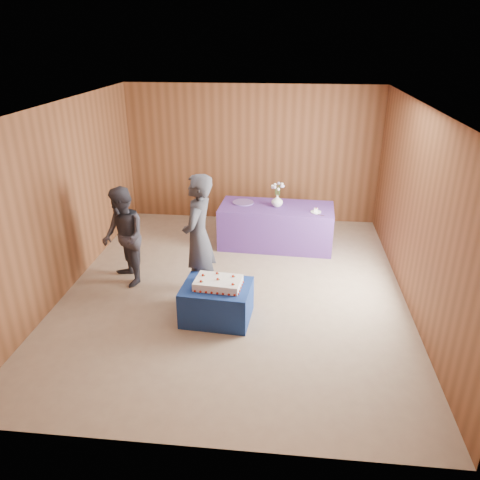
# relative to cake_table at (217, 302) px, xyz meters

# --- Properties ---
(ground) EXTENTS (6.00, 6.00, 0.00)m
(ground) POSITION_rel_cake_table_xyz_m (0.15, 0.83, -0.25)
(ground) COLOR gray
(ground) RESTS_ON ground
(room_shell) EXTENTS (5.04, 6.04, 2.72)m
(room_shell) POSITION_rel_cake_table_xyz_m (0.15, 0.83, 1.55)
(room_shell) COLOR brown
(room_shell) RESTS_ON ground
(cake_table) EXTENTS (0.95, 0.77, 0.50)m
(cake_table) POSITION_rel_cake_table_xyz_m (0.00, 0.00, 0.00)
(cake_table) COLOR navy
(cake_table) RESTS_ON ground
(serving_table) EXTENTS (2.04, 1.00, 0.75)m
(serving_table) POSITION_rel_cake_table_xyz_m (0.70, 2.50, 0.12)
(serving_table) COLOR #572E7E
(serving_table) RESTS_ON ground
(sheet_cake) EXTENTS (0.66, 0.49, 0.15)m
(sheet_cake) POSITION_rel_cake_table_xyz_m (0.03, -0.01, 0.30)
(sheet_cake) COLOR white
(sheet_cake) RESTS_ON cake_table
(vase) EXTENTS (0.25, 0.25, 0.21)m
(vase) POSITION_rel_cake_table_xyz_m (0.71, 2.50, 0.60)
(vase) COLOR white
(vase) RESTS_ON serving_table
(flower_spray) EXTENTS (0.24, 0.24, 0.18)m
(flower_spray) POSITION_rel_cake_table_xyz_m (0.71, 2.50, 0.86)
(flower_spray) COLOR #286227
(flower_spray) RESTS_ON vase
(platter) EXTENTS (0.45, 0.45, 0.02)m
(platter) POSITION_rel_cake_table_xyz_m (0.09, 2.62, 0.51)
(platter) COLOR #6A4C99
(platter) RESTS_ON serving_table
(plate) EXTENTS (0.18, 0.18, 0.01)m
(plate) POSITION_rel_cake_table_xyz_m (1.38, 2.28, 0.51)
(plate) COLOR white
(plate) RESTS_ON serving_table
(cake_slice) EXTENTS (0.07, 0.06, 0.08)m
(cake_slice) POSITION_rel_cake_table_xyz_m (1.38, 2.28, 0.54)
(cake_slice) COLOR white
(cake_slice) RESTS_ON plate
(knife) EXTENTS (0.24, 0.14, 0.00)m
(knife) POSITION_rel_cake_table_xyz_m (1.40, 2.16, 0.50)
(knife) COLOR #B3B3B7
(knife) RESTS_ON serving_table
(guest_left) EXTENTS (0.52, 0.72, 1.84)m
(guest_left) POSITION_rel_cake_table_xyz_m (-0.34, 0.60, 0.67)
(guest_left) COLOR #35353E
(guest_left) RESTS_ON ground
(guest_right) EXTENTS (0.91, 0.94, 1.53)m
(guest_right) POSITION_rel_cake_table_xyz_m (-1.53, 0.85, 0.51)
(guest_right) COLOR #35333E
(guest_right) RESTS_ON ground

